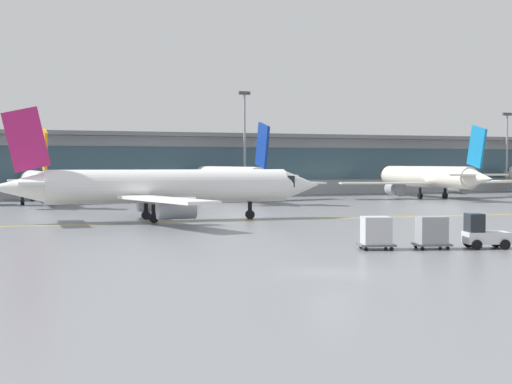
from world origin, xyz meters
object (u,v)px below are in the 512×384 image
gate_airplane_4 (428,177)px  cargo_dolly_trailing (376,232)px  gate_airplane_3 (229,178)px  apron_light_mast_2 (244,139)px  taxiing_regional_jet (165,187)px  cargo_dolly_lead (432,231)px  apron_light_mast_3 (507,148)px  baggage_tug (483,234)px  gate_airplane_2 (37,182)px

gate_airplane_4 → cargo_dolly_trailing: size_ratio=12.17×
gate_airplane_3 → apron_light_mast_2: size_ratio=1.90×
gate_airplane_3 → gate_airplane_4: bearing=-96.5°
gate_airplane_3 → taxiing_regional_jet: (-16.99, -31.18, -0.05)m
cargo_dolly_trailing → taxiing_regional_jet: bearing=119.8°
gate_airplane_3 → gate_airplane_4: size_ratio=1.00×
cargo_dolly_lead → apron_light_mast_3: 94.02m
gate_airplane_3 → baggage_tug: gate_airplane_3 is taller
gate_airplane_2 → gate_airplane_3: gate_airplane_3 is taller
taxiing_regional_jet → gate_airplane_2: bearing=107.5°
gate_airplane_3 → gate_airplane_4: 29.25m
gate_airplane_2 → apron_light_mast_3: (79.89, 10.33, 4.89)m
cargo_dolly_trailing → gate_airplane_4: bearing=70.4°
cargo_dolly_lead → gate_airplane_4: bearing=73.2°
gate_airplane_2 → cargo_dolly_trailing: 59.91m
gate_airplane_3 → gate_airplane_4: same height
taxiing_regional_jet → cargo_dolly_lead: taxiing_regional_jet is taller
cargo_dolly_trailing → apron_light_mast_2: 71.16m
taxiing_regional_jet → apron_light_mast_3: apron_light_mast_3 is taller
gate_airplane_4 → baggage_tug: (-33.92, -55.95, -2.10)m
gate_airplane_2 → apron_light_mast_3: size_ratio=1.95×
cargo_dolly_trailing → apron_light_mast_2: bearing=92.8°
gate_airplane_3 → cargo_dolly_lead: size_ratio=12.13×
gate_airplane_4 → cargo_dolly_lead: 66.30m
gate_airplane_2 → taxiing_regional_jet: 33.04m
apron_light_mast_2 → cargo_dolly_trailing: bearing=-104.2°
baggage_tug → cargo_dolly_lead: (-2.98, 0.91, 0.16)m
cargo_dolly_lead → apron_light_mast_2: bearing=95.5°
gate_airplane_4 → cargo_dolly_trailing: 67.34m
taxiing_regional_jet → baggage_tug: bearing=-62.9°
cargo_dolly_lead → apron_light_mast_3: (62.90, 69.58, 6.52)m
gate_airplane_3 → cargo_dolly_trailing: 58.45m
gate_airplane_3 → gate_airplane_2: bearing=87.9°
gate_airplane_4 → apron_light_mast_3: 30.13m
taxiing_regional_jet → apron_light_mast_2: bearing=64.9°
gate_airplane_3 → taxiing_regional_jet: 35.51m
taxiing_regional_jet → gate_airplane_3: bearing=65.2°
gate_airplane_2 → apron_light_mast_3: apron_light_mast_3 is taller
cargo_dolly_trailing → apron_light_mast_3: apron_light_mast_3 is taller
cargo_dolly_lead → apron_light_mast_3: apron_light_mast_3 is taller
apron_light_mast_2 → apron_light_mast_3: bearing=0.0°
baggage_tug → cargo_dolly_trailing: bearing=180.0°
baggage_tug → cargo_dolly_trailing: 6.47m
gate_airplane_4 → apron_light_mast_3: size_ratio=2.19×
baggage_tug → apron_light_mast_3: 92.76m
gate_airplane_4 → cargo_dolly_lead: bearing=149.0°
gate_airplane_4 → baggage_tug: gate_airplane_4 is taller
taxiing_regional_jet → cargo_dolly_trailing: (5.95, -26.18, -1.89)m
gate_airplane_4 → baggage_tug: 65.47m
gate_airplane_4 → baggage_tug: size_ratio=10.41×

